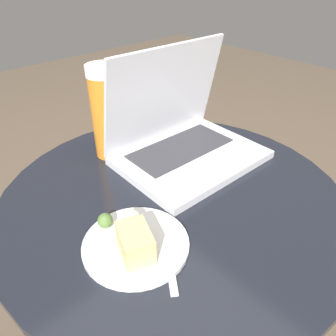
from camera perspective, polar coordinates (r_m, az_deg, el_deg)
The scene contains 5 objects.
table at distance 0.77m, azimuth 0.80°, elevation -12.58°, with size 0.71×0.71×0.57m.
laptop at distance 0.78m, azimuth 2.41°, elevation 5.50°, with size 0.33×0.26×0.25m.
beer_glass at distance 0.77m, azimuth -10.48°, elevation 9.56°, with size 0.07×0.07×0.22m.
snack_plate at distance 0.56m, azimuth -5.93°, elevation -12.44°, with size 0.18×0.18×0.06m.
fork at distance 0.57m, azimuth -0.22°, elevation -13.17°, with size 0.12×0.15×0.00m.
Camera 1 is at (-0.37, -0.38, 0.99)m, focal length 35.00 mm.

